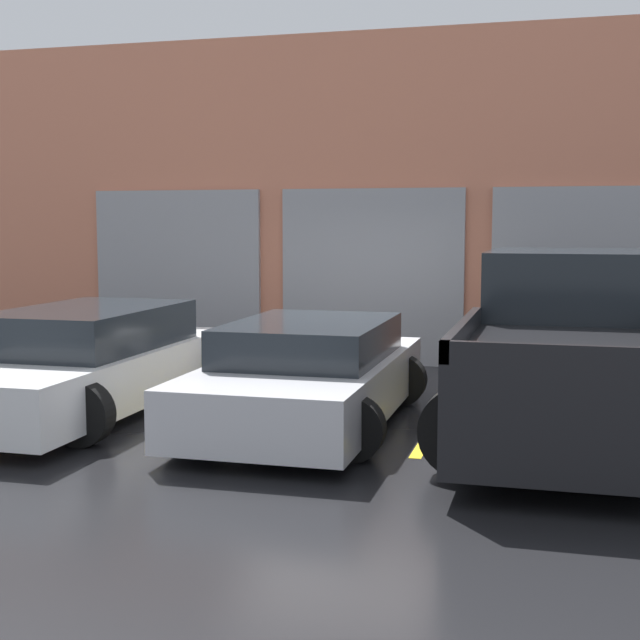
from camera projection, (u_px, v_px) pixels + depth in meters
name	position (u px, v px, depth m)	size (l,w,h in m)	color
ground_plane	(338.00, 400.00, 11.06)	(28.00, 28.00, 0.00)	black
shophouse_building	(388.00, 202.00, 13.94)	(17.60, 0.68, 5.10)	#D17A5B
pickup_truck	(565.00, 351.00, 9.26)	(2.48, 5.07, 1.88)	black
sedan_white	(87.00, 362.00, 10.40)	(2.22, 4.75, 1.21)	white
sedan_side	(309.00, 375.00, 9.70)	(2.21, 4.25, 1.13)	silver
parking_stripe_left	(194.00, 417.00, 10.08)	(0.12, 2.20, 0.01)	gold
parking_stripe_centre	(431.00, 432.00, 9.39)	(0.12, 2.20, 0.01)	gold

